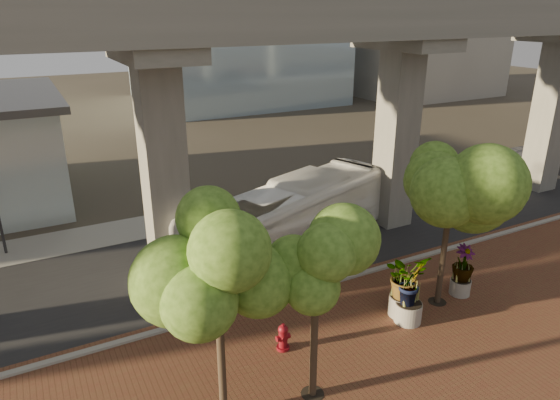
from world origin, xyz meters
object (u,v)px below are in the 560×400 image
transit_bus (293,218)px  fire_hydrant (283,337)px  parked_car (534,162)px  planter_front (405,279)px

transit_bus → fire_hydrant: 7.58m
parked_car → fire_hydrant: (-24.70, -9.02, -0.32)m
fire_hydrant → planter_front: bearing=-3.3°
parked_car → fire_hydrant: parked_car is taller
parked_car → fire_hydrant: size_ratio=5.27×
transit_bus → parked_car: 20.96m
transit_bus → parked_car: (20.77, 2.64, -0.83)m
transit_bus → fire_hydrant: (-3.93, -6.38, -1.15)m
transit_bus → planter_front: 6.73m
transit_bus → parked_car: bearing=-102.7°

